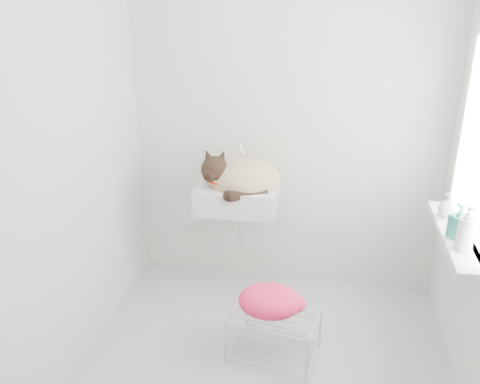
% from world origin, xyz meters
% --- Properties ---
extents(floor, '(2.20, 2.00, 0.02)m').
position_xyz_m(floor, '(0.00, 0.00, 0.00)').
color(floor, '#B0B0B0').
rests_on(floor, ground).
extents(back_wall, '(2.20, 0.02, 2.50)m').
position_xyz_m(back_wall, '(0.00, 1.00, 1.25)').
color(back_wall, silver).
rests_on(back_wall, ground).
extents(left_wall, '(0.02, 2.00, 2.50)m').
position_xyz_m(left_wall, '(-1.10, 0.00, 1.25)').
color(left_wall, silver).
rests_on(left_wall, ground).
extents(windowsill, '(0.16, 0.88, 0.04)m').
position_xyz_m(windowsill, '(1.01, 0.20, 0.83)').
color(windowsill, white).
rests_on(windowsill, right_wall).
extents(sink, '(0.54, 0.47, 0.22)m').
position_xyz_m(sink, '(-0.29, 0.74, 0.85)').
color(sink, silver).
rests_on(sink, back_wall).
extents(faucet, '(0.20, 0.14, 0.20)m').
position_xyz_m(faucet, '(-0.29, 0.92, 0.99)').
color(faucet, silver).
rests_on(faucet, sink).
extents(cat, '(0.55, 0.48, 0.33)m').
position_xyz_m(cat, '(-0.28, 0.72, 0.89)').
color(cat, tan).
rests_on(cat, sink).
extents(wire_rack, '(0.55, 0.43, 0.30)m').
position_xyz_m(wire_rack, '(0.05, 0.07, 0.15)').
color(wire_rack, silver).
rests_on(wire_rack, floor).
extents(towel, '(0.39, 0.28, 0.16)m').
position_xyz_m(towel, '(0.01, 0.07, 0.33)').
color(towel, '#D84608').
rests_on(towel, wire_rack).
extents(bottle_a, '(0.10, 0.10, 0.20)m').
position_xyz_m(bottle_a, '(1.00, 0.00, 0.85)').
color(bottle_a, silver).
rests_on(bottle_a, windowsill).
extents(bottle_b, '(0.12, 0.12, 0.19)m').
position_xyz_m(bottle_b, '(1.00, 0.14, 0.85)').
color(bottle_b, teal).
rests_on(bottle_b, windowsill).
extents(bottle_c, '(0.13, 0.13, 0.14)m').
position_xyz_m(bottle_c, '(1.00, 0.41, 0.85)').
color(bottle_c, silver).
rests_on(bottle_c, windowsill).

